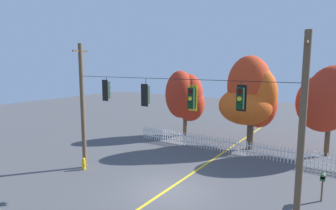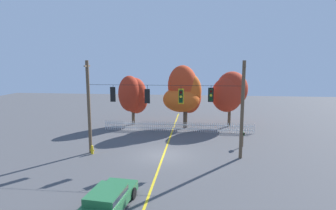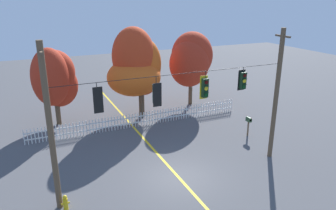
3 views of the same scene
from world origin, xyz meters
name	(u,v)px [view 1 (image 1 of 3)]	position (x,y,z in m)	size (l,w,h in m)	color
ground	(167,190)	(0.00, 0.00, 0.00)	(80.00, 80.00, 0.00)	#4C4C4F
lane_centerline_stripe	(167,190)	(0.00, 0.00, 0.00)	(0.16, 36.00, 0.01)	gold
signal_support_span	(167,116)	(0.00, 0.00, 3.92)	(12.58, 1.10, 7.68)	brown
traffic_signal_westbound_side	(107,90)	(-4.06, -0.01, 4.99)	(0.43, 0.38, 1.36)	black
traffic_signal_northbound_secondary	(146,95)	(-1.27, -0.01, 4.88)	(0.43, 0.38, 1.45)	black
traffic_signal_southbound_primary	(192,98)	(1.40, 0.01, 4.88)	(0.43, 0.38, 1.48)	black
traffic_signal_eastbound_side	(241,98)	(3.73, 0.01, 5.02)	(0.43, 0.38, 1.29)	black
white_picket_fence	(232,146)	(0.61, 7.78, 0.54)	(16.25, 0.06, 1.06)	white
autumn_maple_near_fence	(185,96)	(-4.96, 10.62, 3.60)	(3.32, 3.20, 5.91)	brown
autumn_maple_mid	(250,102)	(1.16, 9.90, 3.56)	(4.38, 4.05, 6.23)	#473828
autumn_oak_far_east	(251,94)	(1.17, 10.02, 4.24)	(3.83, 3.33, 7.13)	brown
autumn_maple_far_west	(330,99)	(6.37, 10.84, 4.09)	(4.20, 4.04, 6.41)	brown
fire_hydrant	(84,164)	(-5.93, -0.30, 0.36)	(0.38, 0.22, 0.74)	gold
roadside_mailbox	(323,179)	(6.80, 3.02, 1.12)	(0.25, 0.44, 1.38)	brown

